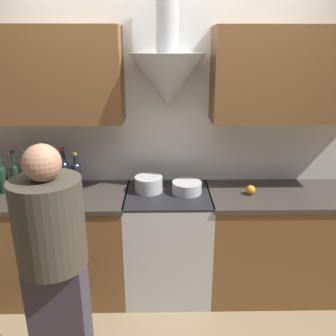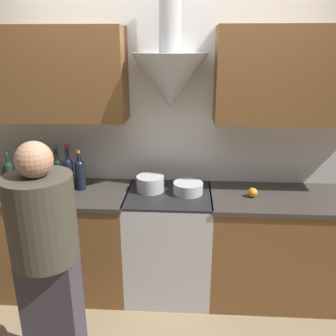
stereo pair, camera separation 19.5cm
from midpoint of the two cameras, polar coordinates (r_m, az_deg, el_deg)
ground_plane at (r=3.04m, az=1.72°, el=-22.32°), size 12.00×12.00×0.00m
wall_back at (r=2.91m, az=2.01°, el=8.52°), size 8.40×0.58×2.60m
counter_left at (r=3.21m, az=-16.62°, el=-10.93°), size 1.36×0.62×0.90m
counter_right at (r=3.16m, az=19.96°, el=-11.82°), size 1.25×0.62×0.90m
stove_range at (r=3.03m, az=2.00°, el=-11.91°), size 0.68×0.60×0.90m
wine_bottle_3 at (r=3.13m, az=-22.48°, el=-0.79°), size 0.08×0.08×0.31m
wine_bottle_4 at (r=3.08m, az=-20.71°, el=-0.71°), size 0.07×0.07×0.35m
wine_bottle_5 at (r=3.03m, az=-19.11°, el=-0.75°), size 0.08×0.08×0.35m
wine_bottle_6 at (r=3.00m, az=-17.45°, el=-0.98°), size 0.08×0.08×0.32m
wine_bottle_7 at (r=2.98m, az=-15.50°, el=-0.61°), size 0.08×0.08×0.36m
wine_bottle_8 at (r=2.96m, az=-13.84°, el=-0.58°), size 0.08×0.08×0.37m
wine_bottle_9 at (r=2.92m, az=-12.08°, el=-0.84°), size 0.08×0.08×0.33m
stock_pot at (r=2.86m, az=-0.91°, el=-2.53°), size 0.22×0.22×0.12m
mixing_bowl at (r=2.82m, az=5.22°, el=-3.23°), size 0.23×0.23×0.09m
orange_fruit at (r=2.85m, az=15.35°, el=-3.83°), size 0.07×0.07×0.07m
person_foreground_left at (r=2.20m, az=-16.41°, el=-13.96°), size 0.38×0.38×1.55m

